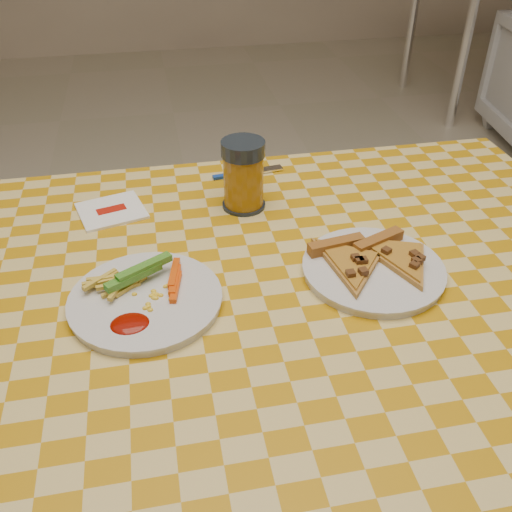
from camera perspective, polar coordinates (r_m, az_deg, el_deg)
The scene contains 8 objects.
table at distance 0.95m, azimuth 0.25°, elevation -6.11°, with size 1.28×0.88×0.76m.
plate_left at distance 0.88m, azimuth -10.97°, elevation -4.45°, with size 0.23×0.23×0.01m, color silver.
plate_right at distance 0.94m, azimuth 11.62°, elevation -1.43°, with size 0.23×0.23×0.01m, color silver.
fries_veggies at distance 0.88m, azimuth -11.67°, elevation -3.07°, with size 0.17×0.16×0.04m.
pizza_slices at distance 0.94m, azimuth 11.50°, elevation -0.20°, with size 0.25×0.22×0.02m.
drink_glass at distance 1.07m, azimuth -1.27°, elevation 8.05°, with size 0.08×0.08×0.13m.
napkin at distance 1.12m, azimuth -14.25°, elevation 4.41°, with size 0.14×0.14×0.01m.
fork at distance 1.22m, azimuth -0.72°, elevation 8.38°, with size 0.15×0.04×0.01m.
Camera 1 is at (-0.14, -0.70, 1.32)m, focal length 40.00 mm.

